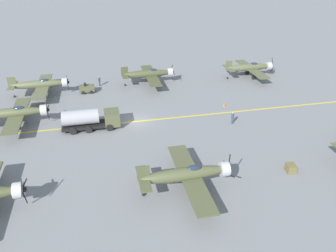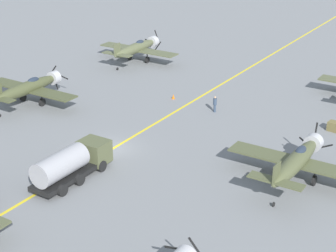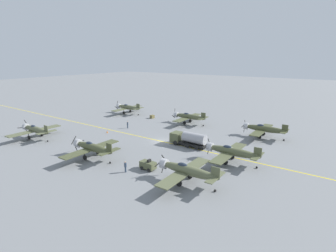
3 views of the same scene
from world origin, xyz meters
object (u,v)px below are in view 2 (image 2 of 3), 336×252
object	(u,v)px
airplane_mid_left	(29,88)
airplane_far_left	(137,48)
ground_crew_inspecting	(215,104)
airplane_mid_right	(297,161)
fuel_tanker	(72,163)
traffic_cone	(173,97)
supply_crate_by_tanker	(334,126)

from	to	relation	value
airplane_mid_left	airplane_far_left	distance (m)	20.18
airplane_far_left	ground_crew_inspecting	world-z (taller)	airplane_far_left
airplane_mid_right	fuel_tanker	size ratio (longest dim) A/B	1.50
fuel_tanker	traffic_cone	bearing A→B (deg)	98.50
airplane_mid_right	traffic_cone	xyz separation A→B (m)	(-19.16, 11.57, -1.74)
fuel_tanker	traffic_cone	size ratio (longest dim) A/B	14.55
airplane_mid_left	fuel_tanker	distance (m)	19.25
airplane_far_left	supply_crate_by_tanker	world-z (taller)	airplane_far_left
airplane_far_left	fuel_tanker	world-z (taller)	airplane_far_left
airplane_mid_right	fuel_tanker	bearing A→B (deg)	-151.48
supply_crate_by_tanker	fuel_tanker	bearing A→B (deg)	-125.17
airplane_far_left	supply_crate_by_tanker	size ratio (longest dim) A/B	10.37
ground_crew_inspecting	fuel_tanker	bearing A→B (deg)	-98.14
airplane_mid_right	fuel_tanker	world-z (taller)	airplane_mid_right
ground_crew_inspecting	traffic_cone	bearing A→B (deg)	169.73
airplane_mid_right	fuel_tanker	xyz separation A→B (m)	(-16.01, -9.52, -0.50)
airplane_far_left	supply_crate_by_tanker	distance (m)	32.18
traffic_cone	fuel_tanker	bearing A→B (deg)	-81.50
airplane_mid_left	supply_crate_by_tanker	bearing A→B (deg)	19.62
supply_crate_by_tanker	airplane_mid_right	bearing A→B (deg)	-87.37
airplane_far_left	traffic_cone	world-z (taller)	airplane_far_left
fuel_tanker	ground_crew_inspecting	world-z (taller)	fuel_tanker
airplane_mid_left	fuel_tanker	xyz separation A→B (m)	(15.87, -10.88, -0.50)
airplane_far_left	traffic_cone	size ratio (longest dim) A/B	21.82
fuel_tanker	traffic_cone	xyz separation A→B (m)	(-3.15, 21.09, -1.24)
traffic_cone	ground_crew_inspecting	bearing A→B (deg)	-10.27
fuel_tanker	supply_crate_by_tanker	world-z (taller)	fuel_tanker
ground_crew_inspecting	traffic_cone	distance (m)	6.15
airplane_mid_right	supply_crate_by_tanker	distance (m)	12.49
supply_crate_by_tanker	traffic_cone	world-z (taller)	supply_crate_by_tanker
traffic_cone	airplane_mid_left	bearing A→B (deg)	-141.25
fuel_tanker	airplane_mid_right	bearing A→B (deg)	30.74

